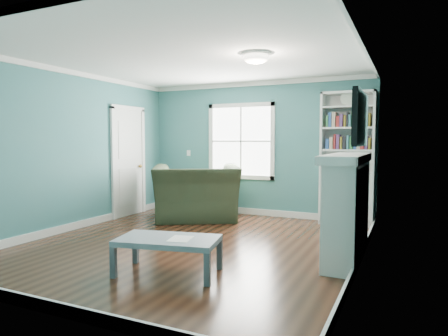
% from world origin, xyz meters
% --- Properties ---
extents(floor, '(5.00, 5.00, 0.00)m').
position_xyz_m(floor, '(0.00, 0.00, 0.00)').
color(floor, black).
rests_on(floor, ground).
extents(room_walls, '(5.00, 5.00, 5.00)m').
position_xyz_m(room_walls, '(0.00, 0.00, 1.58)').
color(room_walls, '#357477').
rests_on(room_walls, ground).
extents(trim, '(4.50, 5.00, 2.60)m').
position_xyz_m(trim, '(0.00, 0.00, 1.24)').
color(trim, white).
rests_on(trim, ground).
extents(window, '(1.40, 0.06, 1.50)m').
position_xyz_m(window, '(-0.30, 2.49, 1.45)').
color(window, white).
rests_on(window, room_walls).
extents(bookshelf, '(0.90, 0.35, 2.31)m').
position_xyz_m(bookshelf, '(1.77, 2.30, 0.92)').
color(bookshelf, silver).
rests_on(bookshelf, ground).
extents(fireplace, '(0.44, 1.58, 1.30)m').
position_xyz_m(fireplace, '(2.08, 0.20, 0.64)').
color(fireplace, black).
rests_on(fireplace, ground).
extents(tv, '(0.06, 1.10, 0.65)m').
position_xyz_m(tv, '(2.20, 0.20, 1.72)').
color(tv, black).
rests_on(tv, fireplace).
extents(door, '(0.12, 0.98, 2.17)m').
position_xyz_m(door, '(-2.22, 1.40, 1.07)').
color(door, silver).
rests_on(door, ground).
extents(ceiling_fixture, '(0.38, 0.38, 0.15)m').
position_xyz_m(ceiling_fixture, '(0.90, 0.10, 2.55)').
color(ceiling_fixture, white).
rests_on(ceiling_fixture, room_walls).
extents(light_switch, '(0.08, 0.01, 0.12)m').
position_xyz_m(light_switch, '(-1.50, 2.48, 1.20)').
color(light_switch, white).
rests_on(light_switch, room_walls).
extents(recliner, '(1.83, 1.63, 1.35)m').
position_xyz_m(recliner, '(-0.82, 1.60, 0.67)').
color(recliner, '#222C1B').
rests_on(recliner, ground).
extents(coffee_table, '(1.20, 0.82, 0.40)m').
position_xyz_m(coffee_table, '(0.36, -1.19, 0.35)').
color(coffee_table, '#444A52').
rests_on(coffee_table, ground).
extents(paper_sheet, '(0.29, 0.34, 0.00)m').
position_xyz_m(paper_sheet, '(0.51, -1.18, 0.40)').
color(paper_sheet, white).
rests_on(paper_sheet, coffee_table).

